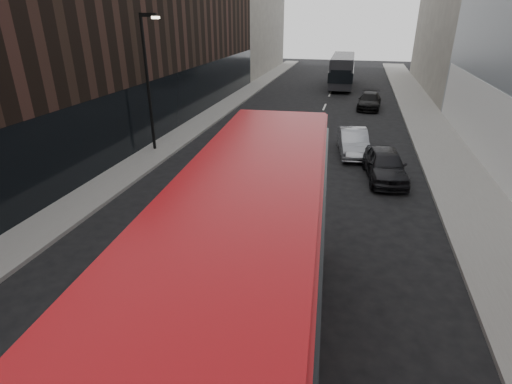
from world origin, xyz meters
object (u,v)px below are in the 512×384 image
Objects in this scene: grey_bus at (342,70)px; car_c at (369,101)px; street_lamp at (148,75)px; car_a at (385,164)px; red_bus at (246,285)px; car_b at (353,142)px.

grey_bus is 2.30× the size of car_c.
street_lamp is 1.67× the size of car_a.
car_a is (3.27, 12.54, -1.82)m from red_bus.
car_c is at bearing 50.51° from street_lamp.
car_b is at bearing -90.52° from car_c.
red_bus is (9.02, -13.77, -1.64)m from street_lamp.
red_bus is 38.35m from grey_bus.
red_bus is at bearing -91.34° from car_c.
street_lamp is at bearing 119.39° from red_bus.
car_b is (-1.53, 3.39, -0.04)m from car_a.
street_lamp is at bearing -176.14° from car_b.
car_b is (1.74, 15.93, -1.86)m from red_bus.
street_lamp reaches higher than red_bus.
grey_bus is (-0.00, 38.34, -0.84)m from red_bus.
street_lamp is 11.52m from car_b.
car_c is (11.78, 14.29, -3.56)m from street_lamp.
street_lamp is 0.61× the size of red_bus.
grey_bus is 10.70m from car_c.
grey_bus is (9.02, 24.57, -2.48)m from street_lamp.
red_bus reaches higher than grey_bus.
street_lamp is at bearing -125.23° from car_c.
street_lamp is 1.63× the size of car_c.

